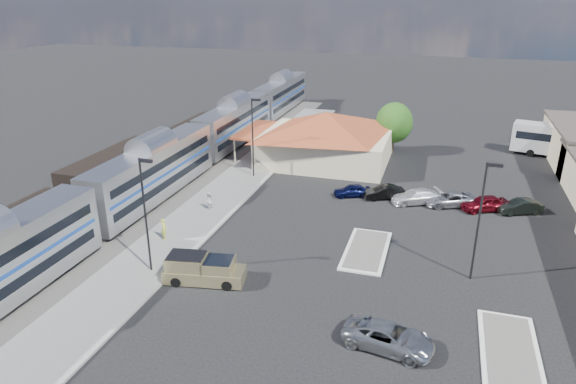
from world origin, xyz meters
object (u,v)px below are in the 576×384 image
(pickup_truck, at_px, (205,270))
(suv, at_px, (389,337))
(station_depot, at_px, (326,137))
(coach_bus, at_px, (567,141))

(pickup_truck, bearing_deg, suv, -114.68)
(station_depot, height_order, coach_bus, station_depot)
(suv, height_order, coach_bus, coach_bus)
(station_depot, xyz_separation_m, coach_bus, (28.56, 9.90, -0.81))
(station_depot, bearing_deg, suv, -70.92)
(pickup_truck, bearing_deg, station_depot, -13.41)
(pickup_truck, height_order, coach_bus, coach_bus)
(pickup_truck, distance_m, coach_bus, 50.31)
(pickup_truck, xyz_separation_m, suv, (13.63, -3.65, -0.20))
(station_depot, xyz_separation_m, pickup_truck, (-1.97, -30.05, -2.18))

